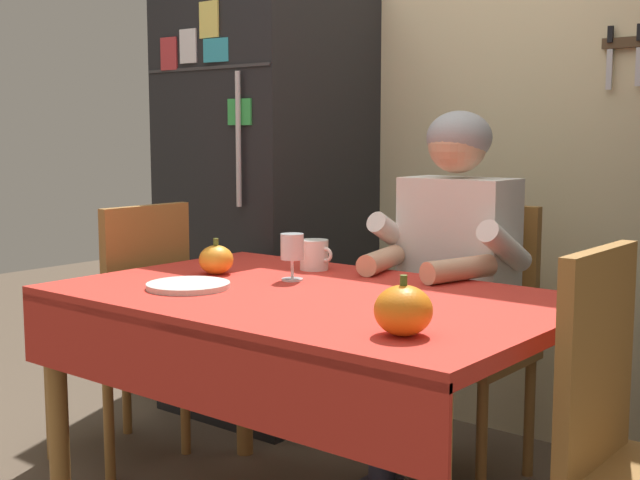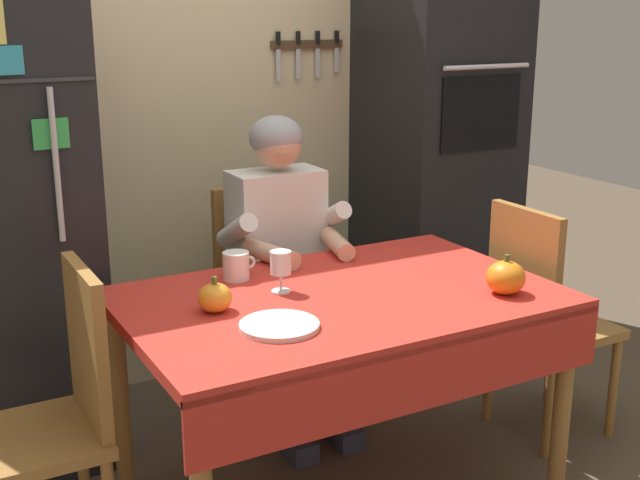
# 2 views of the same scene
# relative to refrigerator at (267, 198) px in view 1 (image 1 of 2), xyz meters

# --- Properties ---
(back_wall_assembly) EXTENTS (3.70, 0.13, 2.60)m
(back_wall_assembly) POSITION_rel_refrigerator_xyz_m (1.00, 0.39, 0.40)
(back_wall_assembly) COLOR beige
(back_wall_assembly) RESTS_ON ground
(refrigerator) EXTENTS (0.68, 0.71, 1.80)m
(refrigerator) POSITION_rel_refrigerator_xyz_m (0.00, 0.00, 0.00)
(refrigerator) COLOR black
(refrigerator) RESTS_ON ground
(dining_table) EXTENTS (1.40, 0.90, 0.74)m
(dining_table) POSITION_rel_refrigerator_xyz_m (0.95, -0.88, -0.24)
(dining_table) COLOR #9E6B33
(dining_table) RESTS_ON ground
(chair_behind_person) EXTENTS (0.40, 0.40, 0.93)m
(chair_behind_person) POSITION_rel_refrigerator_xyz_m (1.04, -0.09, -0.39)
(chair_behind_person) COLOR #9E6B33
(chair_behind_person) RESTS_ON ground
(seated_person) EXTENTS (0.47, 0.55, 1.25)m
(seated_person) POSITION_rel_refrigerator_xyz_m (1.04, -0.28, -0.16)
(seated_person) COLOR #38384C
(seated_person) RESTS_ON ground
(chair_right_side) EXTENTS (0.40, 0.40, 0.93)m
(chair_right_side) POSITION_rel_refrigerator_xyz_m (1.85, -0.86, -0.39)
(chair_right_side) COLOR #9E6B33
(chair_right_side) RESTS_ON ground
(chair_left_side) EXTENTS (0.40, 0.40, 0.93)m
(chair_left_side) POSITION_rel_refrigerator_xyz_m (0.05, -0.78, -0.39)
(chair_left_side) COLOR #9E6B33
(chair_left_side) RESTS_ON ground
(coffee_mug) EXTENTS (0.12, 0.09, 0.10)m
(coffee_mug) POSITION_rel_refrigerator_xyz_m (0.72, -0.56, -0.11)
(coffee_mug) COLOR white
(coffee_mug) RESTS_ON dining_table
(wine_glass) EXTENTS (0.07, 0.07, 0.14)m
(wine_glass) POSITION_rel_refrigerator_xyz_m (0.79, -0.75, -0.07)
(wine_glass) COLOR white
(wine_glass) RESTS_ON dining_table
(pumpkin_large) EXTENTS (0.13, 0.13, 0.13)m
(pumpkin_large) POSITION_rel_refrigerator_xyz_m (1.42, -1.12, -0.10)
(pumpkin_large) COLOR orange
(pumpkin_large) RESTS_ON dining_table
(pumpkin_medium) EXTENTS (0.11, 0.11, 0.11)m
(pumpkin_medium) POSITION_rel_refrigerator_xyz_m (0.53, -0.82, -0.11)
(pumpkin_medium) COLOR orange
(pumpkin_medium) RESTS_ON dining_table
(serving_tray) EXTENTS (0.24, 0.24, 0.02)m
(serving_tray) POSITION_rel_refrigerator_xyz_m (0.65, -1.03, -0.15)
(serving_tray) COLOR silver
(serving_tray) RESTS_ON dining_table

